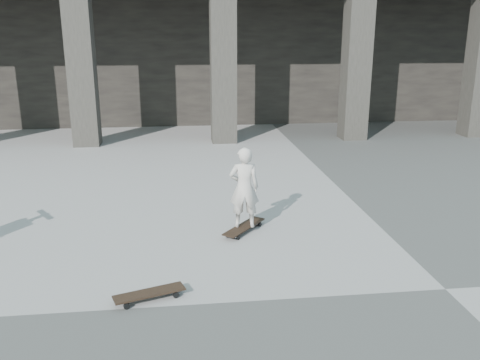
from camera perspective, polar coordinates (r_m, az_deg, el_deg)
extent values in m
plane|color=#444442|center=(6.40, 22.07, -11.28)|extent=(90.00, 90.00, 0.00)
cube|color=black|center=(19.14, 2.11, 16.72)|extent=(28.00, 6.00, 6.00)
cube|color=#2E2B26|center=(13.65, -17.36, 12.03)|extent=(0.65, 0.65, 4.00)
cube|color=#2E2B26|center=(13.49, -1.90, 12.69)|extent=(0.65, 0.65, 4.00)
cube|color=#2E2B26|center=(14.25, 12.91, 12.50)|extent=(0.65, 0.65, 4.00)
cube|color=black|center=(7.51, 0.46, -5.25)|extent=(0.71, 0.81, 0.02)
cube|color=#B2B2B7|center=(7.76, 1.65, -4.80)|extent=(0.17, 0.15, 0.03)
cube|color=#B2B2B7|center=(7.28, -0.82, -6.28)|extent=(0.17, 0.15, 0.03)
cylinder|color=black|center=(7.81, 1.07, -4.74)|extent=(0.06, 0.07, 0.06)
cylinder|color=black|center=(7.73, 2.24, -4.99)|extent=(0.06, 0.07, 0.06)
cylinder|color=black|center=(7.33, -1.42, -6.20)|extent=(0.06, 0.07, 0.06)
cylinder|color=black|center=(7.24, -0.21, -6.49)|extent=(0.06, 0.07, 0.06)
cube|color=black|center=(5.78, -10.14, -12.37)|extent=(0.80, 0.44, 0.02)
cube|color=#B2B2B7|center=(5.87, -7.48, -12.23)|extent=(0.10, 0.18, 0.03)
cube|color=#B2B2B7|center=(5.75, -12.81, -13.17)|extent=(0.10, 0.18, 0.03)
cylinder|color=black|center=(5.95, -7.76, -11.94)|extent=(0.07, 0.05, 0.07)
cylinder|color=black|center=(5.80, -7.20, -12.70)|extent=(0.07, 0.05, 0.07)
cylinder|color=black|center=(5.83, -13.01, -12.85)|extent=(0.07, 0.05, 0.07)
cylinder|color=black|center=(5.68, -12.60, -13.66)|extent=(0.07, 0.05, 0.07)
imported|color=beige|center=(7.31, 0.47, -0.85)|extent=(0.45, 0.32, 1.19)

